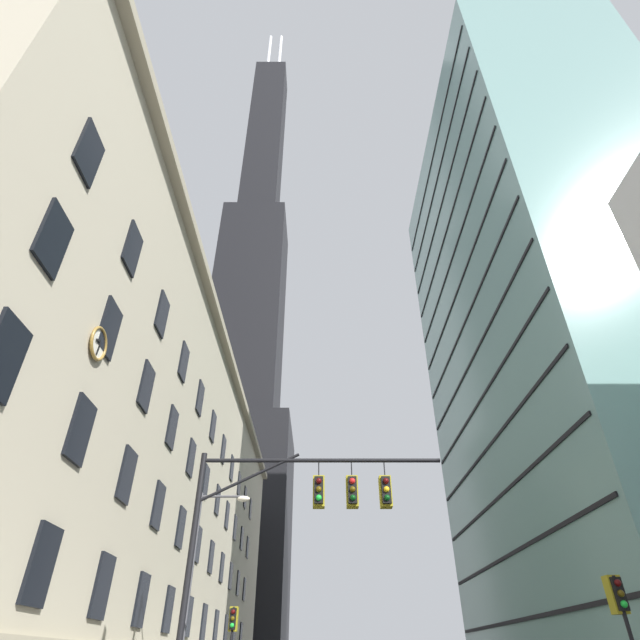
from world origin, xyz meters
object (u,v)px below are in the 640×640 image
(traffic_light_far_left, at_px, (232,624))
(street_lamppost, at_px, (198,571))
(traffic_light_near_right, at_px, (618,602))
(traffic_signal_mast, at_px, (304,512))

(traffic_light_far_left, xyz_separation_m, street_lamppost, (-0.71, -5.67, 1.55))
(traffic_light_far_left, height_order, street_lamppost, street_lamppost)
(traffic_light_far_left, bearing_deg, traffic_light_near_right, -39.45)
(traffic_signal_mast, xyz_separation_m, street_lamppost, (-4.40, 4.97, -1.09))
(traffic_signal_mast, bearing_deg, traffic_light_near_right, -1.42)
(traffic_light_near_right, xyz_separation_m, traffic_light_far_left, (-13.22, 10.88, 0.03))
(street_lamppost, bearing_deg, traffic_light_far_left, 82.87)
(traffic_signal_mast, distance_m, traffic_light_far_left, 11.57)
(traffic_light_near_right, bearing_deg, traffic_signal_mast, 178.58)
(traffic_light_near_right, bearing_deg, street_lamppost, 159.50)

